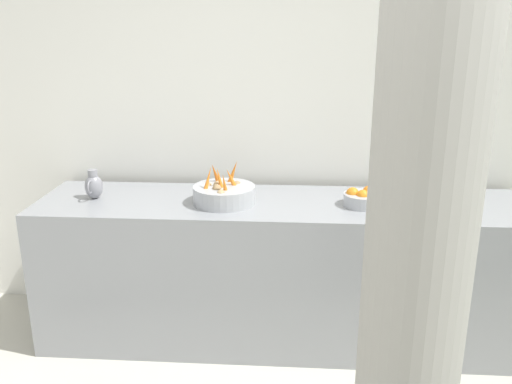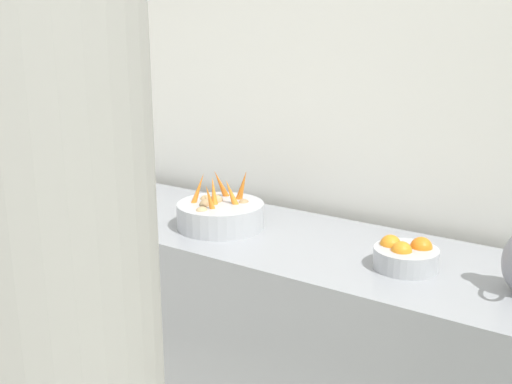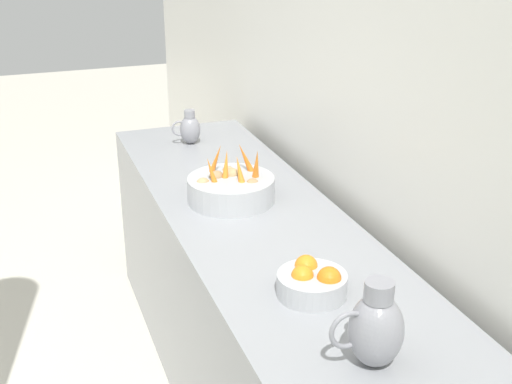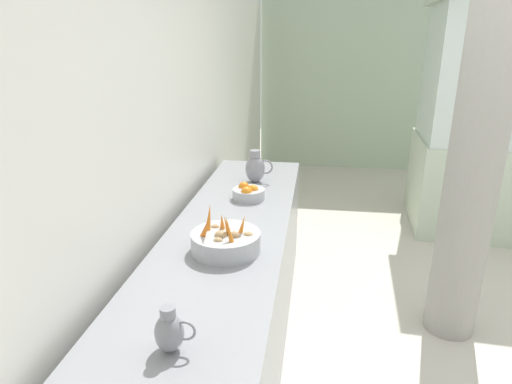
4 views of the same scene
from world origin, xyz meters
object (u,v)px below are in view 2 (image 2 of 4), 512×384
(vegetable_colander, at_px, (220,214))
(orange_bowl, at_px, (406,256))
(metal_pitcher_short, at_px, (97,181))
(support_column, at_px, (33,191))

(vegetable_colander, distance_m, orange_bowl, 0.81)
(vegetable_colander, relative_size, orange_bowl, 1.62)
(vegetable_colander, xyz_separation_m, orange_bowl, (-0.01, 0.81, -0.01))
(vegetable_colander, bearing_deg, orange_bowl, 90.50)
(orange_bowl, relative_size, metal_pitcher_short, 1.26)
(orange_bowl, xyz_separation_m, support_column, (1.44, -0.02, 0.56))
(vegetable_colander, height_order, support_column, support_column)
(support_column, bearing_deg, vegetable_colander, -151.25)
(vegetable_colander, bearing_deg, support_column, 28.75)
(orange_bowl, height_order, support_column, support_column)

